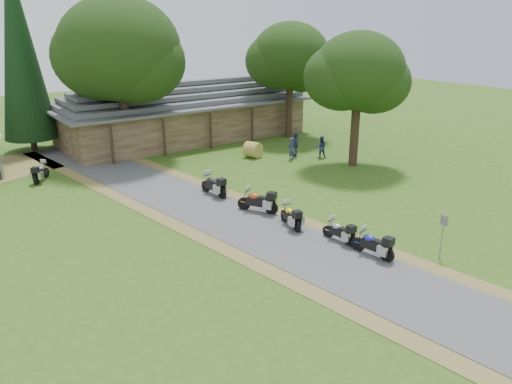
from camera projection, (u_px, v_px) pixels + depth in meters
ground at (323, 258)px, 21.45m from camera, size 120.00×120.00×0.00m
driveway at (259, 231)px, 24.25m from camera, size 51.95×51.95×0.00m
lodge at (183, 110)px, 42.39m from camera, size 21.40×9.40×4.90m
motorcycle_row_a at (373, 243)px, 21.44m from camera, size 0.89×1.92×1.26m
motorcycle_row_b at (339, 230)px, 22.87m from camera, size 0.72×1.73×1.15m
motorcycle_row_c at (291, 215)px, 24.52m from camera, size 0.99×1.90×1.24m
motorcycle_row_d at (258, 200)px, 26.35m from camera, size 1.59×2.09×1.39m
motorcycle_row_e at (213, 184)px, 28.92m from camera, size 0.84×2.04×1.36m
motorcycle_carport_b at (41, 171)px, 31.50m from camera, size 1.58×1.84×1.26m
person_a at (291, 147)px, 36.21m from camera, size 0.63×0.53×1.92m
person_b at (321, 145)px, 36.72m from camera, size 0.67×0.63×1.91m
person_c at (296, 143)px, 37.12m from camera, size 0.69×0.73×2.07m
hay_bale at (253, 150)px, 36.94m from camera, size 1.46×1.40×1.16m
sign_post at (442, 237)px, 21.17m from camera, size 0.36×0.06×1.99m
oak_lodge_left at (121, 71)px, 35.46m from camera, size 8.62×8.62×12.53m
oak_lodge_right at (290, 72)px, 41.79m from camera, size 6.50×6.50×11.07m
oak_driveway at (357, 90)px, 33.36m from camera, size 6.13×6.13×10.47m
cedar_near at (20, 54)px, 36.54m from camera, size 3.96×3.96×14.62m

